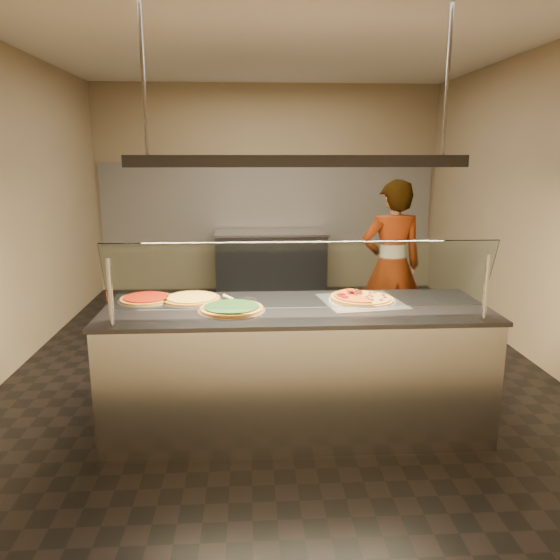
{
  "coord_description": "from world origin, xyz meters",
  "views": [
    {
      "loc": [
        -0.28,
        -5.16,
        1.98
      ],
      "look_at": [
        -0.04,
        -0.94,
        1.02
      ],
      "focal_mm": 35.0,
      "sensor_mm": 36.0,
      "label": 1
    }
  ],
  "objects": [
    {
      "name": "wall_front",
      "position": [
        0.0,
        -3.01,
        1.5
      ],
      "size": [
        5.0,
        0.02,
        3.0
      ],
      "primitive_type": "cube",
      "color": "tan",
      "rests_on": "ground"
    },
    {
      "name": "wall_back",
      "position": [
        0.0,
        3.01,
        1.5
      ],
      "size": [
        5.0,
        0.02,
        3.0
      ],
      "primitive_type": "cube",
      "color": "tan",
      "rests_on": "ground"
    },
    {
      "name": "half_pizza_pepperoni",
      "position": [
        0.44,
        -1.3,
        0.96
      ],
      "size": [
        0.3,
        0.49,
        0.05
      ],
      "color": "#8D571B",
      "rests_on": "perforated_tray"
    },
    {
      "name": "pizza_spinach",
      "position": [
        -0.41,
        -1.49,
        0.95
      ],
      "size": [
        0.47,
        0.47,
        0.03
      ],
      "color": "silver",
      "rests_on": "serving_counter"
    },
    {
      "name": "pizza_tomato",
      "position": [
        -1.05,
        -1.17,
        0.94
      ],
      "size": [
        0.41,
        0.41,
        0.03
      ],
      "color": "silver",
      "rests_on": "serving_counter"
    },
    {
      "name": "heat_lamp_housing",
      "position": [
        0.05,
        -1.41,
        1.95
      ],
      "size": [
        2.3,
        0.18,
        0.08
      ],
      "primitive_type": "cube",
      "color": "#333337",
      "rests_on": "ceiling"
    },
    {
      "name": "worker",
      "position": [
        1.18,
        0.26,
        0.88
      ],
      "size": [
        0.68,
        0.47,
        1.76
      ],
      "primitive_type": "imported",
      "rotation": [
        0.0,
        0.0,
        3.23
      ],
      "color": "#3C3A45",
      "rests_on": "ground"
    },
    {
      "name": "wall_right",
      "position": [
        2.51,
        0.0,
        1.5
      ],
      "size": [
        0.02,
        6.0,
        3.0
      ],
      "primitive_type": "cube",
      "color": "tan",
      "rests_on": "ground"
    },
    {
      "name": "perforated_tray",
      "position": [
        0.55,
        -1.3,
        0.94
      ],
      "size": [
        0.64,
        0.64,
        0.01
      ],
      "color": "silver",
      "rests_on": "serving_counter"
    },
    {
      "name": "wall_left",
      "position": [
        -2.51,
        0.0,
        1.5
      ],
      "size": [
        0.02,
        6.0,
        3.0
      ],
      "primitive_type": "cube",
      "color": "tan",
      "rests_on": "ground"
    },
    {
      "name": "tile_band",
      "position": [
        0.0,
        2.98,
        1.3
      ],
      "size": [
        4.9,
        0.02,
        1.2
      ],
      "primitive_type": "cube",
      "color": "silver",
      "rests_on": "wall_back"
    },
    {
      "name": "pizza_cheese",
      "position": [
        -0.71,
        -1.19,
        0.94
      ],
      "size": [
        0.45,
        0.45,
        0.03
      ],
      "color": "silver",
      "rests_on": "serving_counter"
    },
    {
      "name": "pizza_spatula",
      "position": [
        -0.38,
        -1.25,
        0.96
      ],
      "size": [
        0.26,
        0.2,
        0.02
      ],
      "color": "#B7B7BC",
      "rests_on": "pizza_spinach"
    },
    {
      "name": "prep_table",
      "position": [
        0.03,
        2.55,
        0.47
      ],
      "size": [
        1.59,
        0.74,
        0.93
      ],
      "color": "#333337",
      "rests_on": "ground"
    },
    {
      "name": "ground",
      "position": [
        0.0,
        0.0,
        -0.01
      ],
      "size": [
        5.0,
        6.0,
        0.02
      ],
      "primitive_type": "cube",
      "color": "black",
      "rests_on": "ground"
    },
    {
      "name": "lamp_rod_right",
      "position": [
        1.05,
        -1.41,
        2.5
      ],
      "size": [
        0.02,
        0.02,
        1.01
      ],
      "primitive_type": "cylinder",
      "color": "#B7B7BC",
      "rests_on": "ceiling"
    },
    {
      "name": "ceiling",
      "position": [
        0.0,
        0.0,
        3.01
      ],
      "size": [
        5.0,
        6.0,
        0.02
      ],
      "primitive_type": "cube",
      "color": "silver",
      "rests_on": "wall_back"
    },
    {
      "name": "sneeze_guard",
      "position": [
        0.05,
        -1.75,
        1.23
      ],
      "size": [
        2.5,
        0.18,
        0.54
      ],
      "color": "#B7B7BC",
      "rests_on": "serving_counter"
    },
    {
      "name": "serving_counter",
      "position": [
        0.05,
        -1.41,
        0.47
      ],
      "size": [
        2.74,
        0.94,
        0.93
      ],
      "color": "#B7B7BC",
      "rests_on": "ground"
    },
    {
      "name": "lamp_rod_left",
      "position": [
        -0.95,
        -1.41,
        2.5
      ],
      "size": [
        0.02,
        0.02,
        1.01
      ],
      "primitive_type": "cylinder",
      "color": "#B7B7BC",
      "rests_on": "ceiling"
    },
    {
      "name": "half_pizza_sausage",
      "position": [
        0.66,
        -1.3,
        0.96
      ],
      "size": [
        0.3,
        0.49,
        0.04
      ],
      "color": "#8D571B",
      "rests_on": "perforated_tray"
    }
  ]
}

